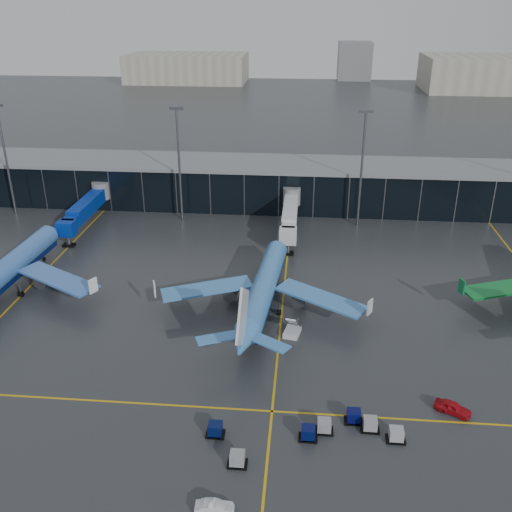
# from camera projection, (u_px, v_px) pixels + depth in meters

# --- Properties ---
(ground) EXTENTS (600.00, 600.00, 0.00)m
(ground) POSITION_uv_depth(u_px,v_px,m) (212.00, 341.00, 85.07)
(ground) COLOR #282B2D
(ground) RESTS_ON ground
(terminal_pier) EXTENTS (142.00, 17.00, 10.70)m
(terminal_pier) POSITION_uv_depth(u_px,v_px,m) (252.00, 183.00, 138.99)
(terminal_pier) COLOR black
(terminal_pier) RESTS_ON ground
(jet_bridges) EXTENTS (94.00, 27.50, 7.20)m
(jet_bridges) POSITION_uv_depth(u_px,v_px,m) (85.00, 208.00, 125.01)
(jet_bridges) COLOR #595B60
(jet_bridges) RESTS_ON ground
(flood_masts) EXTENTS (203.00, 0.50, 25.50)m
(flood_masts) POSITION_uv_depth(u_px,v_px,m) (269.00, 163.00, 124.23)
(flood_masts) COLOR #595B60
(flood_masts) RESTS_ON ground
(distant_hangars) EXTENTS (260.00, 71.00, 22.00)m
(distant_hangars) POSITION_uv_depth(u_px,v_px,m) (375.00, 70.00, 322.02)
(distant_hangars) COLOR #B2AD99
(distant_hangars) RESTS_ON ground
(taxi_lines) EXTENTS (220.00, 120.00, 0.02)m
(taxi_lines) POSITION_uv_depth(u_px,v_px,m) (282.00, 309.00, 93.85)
(taxi_lines) COLOR gold
(taxi_lines) RESTS_ON ground
(airliner_arkefly) EXTENTS (38.45, 43.38, 12.92)m
(airliner_arkefly) POSITION_uv_depth(u_px,v_px,m) (5.00, 256.00, 97.21)
(airliner_arkefly) COLOR #3B6FC2
(airliner_arkefly) RESTS_ON ground
(airliner_klm_near) EXTENTS (38.48, 42.94, 12.34)m
(airliner_klm_near) POSITION_uv_depth(u_px,v_px,m) (264.00, 274.00, 91.75)
(airliner_klm_near) COLOR #3D7EC8
(airliner_klm_near) RESTS_ON ground
(baggage_carts) EXTENTS (23.13, 9.65, 1.70)m
(baggage_carts) POSITION_uv_depth(u_px,v_px,m) (316.00, 432.00, 66.16)
(baggage_carts) COLOR black
(baggage_carts) RESTS_ON ground
(mobile_airstair) EXTENTS (2.81, 3.58, 3.45)m
(mobile_airstair) POSITION_uv_depth(u_px,v_px,m) (292.00, 330.00, 86.41)
(mobile_airstair) COLOR silver
(mobile_airstair) RESTS_ON ground
(service_van_red) EXTENTS (4.74, 3.68, 1.51)m
(service_van_red) POSITION_uv_depth(u_px,v_px,m) (453.00, 408.00, 70.13)
(service_van_red) COLOR #B50D16
(service_van_red) RESTS_ON ground
(service_van_white) EXTENTS (3.99, 1.59, 1.29)m
(service_van_white) POSITION_uv_depth(u_px,v_px,m) (214.00, 507.00, 56.57)
(service_van_white) COLOR silver
(service_van_white) RESTS_ON ground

